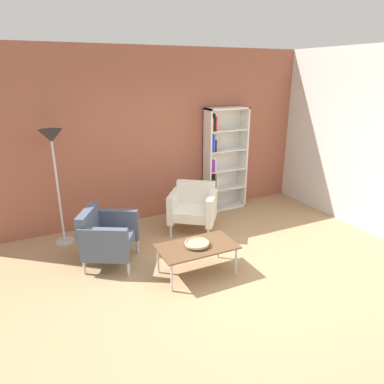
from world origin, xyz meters
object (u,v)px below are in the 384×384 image
(bookshelf_tall, at_px, (222,161))
(floor_lamp_torchiere, at_px, (53,150))
(decorative_bowl, at_px, (197,243))
(armchair_spare_guest, at_px, (193,206))
(coffee_table_low, at_px, (197,248))
(armchair_near_window, at_px, (106,235))

(bookshelf_tall, height_order, floor_lamp_torchiere, bookshelf_tall)
(decorative_bowl, distance_m, armchair_spare_guest, 1.34)
(coffee_table_low, xyz_separation_m, decorative_bowl, (0.00, 0.00, 0.07))
(floor_lamp_torchiere, bearing_deg, armchair_spare_guest, -12.92)
(armchair_spare_guest, height_order, armchair_near_window, same)
(coffee_table_low, xyz_separation_m, floor_lamp_torchiere, (-1.46, 1.68, 1.08))
(decorative_bowl, bearing_deg, floor_lamp_torchiere, 130.88)
(armchair_near_window, xyz_separation_m, floor_lamp_torchiere, (-0.47, 0.91, 1.03))
(floor_lamp_torchiere, bearing_deg, bookshelf_tall, 4.28)
(coffee_table_low, relative_size, floor_lamp_torchiere, 0.57)
(decorative_bowl, xyz_separation_m, armchair_near_window, (-0.99, 0.77, -0.02))
(decorative_bowl, bearing_deg, bookshelf_tall, 52.64)
(decorative_bowl, height_order, armchair_near_window, armchair_near_window)
(coffee_table_low, bearing_deg, floor_lamp_torchiere, 130.88)
(bookshelf_tall, distance_m, decorative_bowl, 2.44)
(coffee_table_low, xyz_separation_m, armchair_near_window, (-0.99, 0.77, 0.05))
(decorative_bowl, relative_size, armchair_spare_guest, 0.34)
(armchair_spare_guest, distance_m, armchair_near_window, 1.60)
(bookshelf_tall, xyz_separation_m, armchair_near_window, (-2.44, -1.13, -0.51))
(bookshelf_tall, bearing_deg, armchair_near_window, -155.09)
(coffee_table_low, distance_m, floor_lamp_torchiere, 2.47)
(armchair_spare_guest, bearing_deg, coffee_table_low, -77.50)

